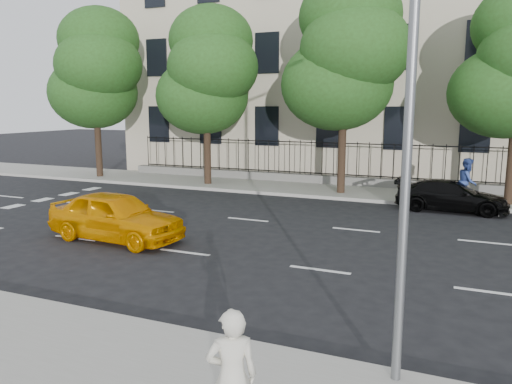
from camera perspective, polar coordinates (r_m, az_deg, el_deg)
ground at (r=10.79m, az=3.65°, el=-12.83°), size 120.00×120.00×0.00m
far_sidewalk at (r=23.99m, az=14.74°, el=-0.25°), size 60.00×4.00×0.15m
lane_markings at (r=15.12m, az=9.63°, el=-6.22°), size 49.60×4.62×0.01m
masonry_building at (r=32.88m, az=17.82°, el=17.93°), size 34.60×12.11×18.50m
iron_fence at (r=25.57m, az=15.35°, el=1.64°), size 30.00×0.50×2.20m
street_light at (r=7.75m, az=17.96°, el=16.71°), size 0.25×3.32×8.05m
tree_a at (r=29.85m, az=-17.74°, el=13.21°), size 5.71×5.31×9.39m
tree_b at (r=25.89m, az=-5.48°, el=13.57°), size 5.53×5.12×8.97m
tree_c at (r=23.47m, az=10.30°, el=15.24°), size 5.89×5.50×9.80m
yellow_taxi at (r=16.12m, az=-15.74°, el=-2.66°), size 4.62×2.16×1.53m
black_sedan at (r=21.22m, az=21.40°, el=-0.41°), size 4.31×1.86×1.24m
woman_near at (r=6.27m, az=-2.78°, el=-20.40°), size 0.74×0.67×1.71m
pedestrian_far at (r=22.03m, az=23.01°, el=1.12°), size 0.81×1.00×1.91m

